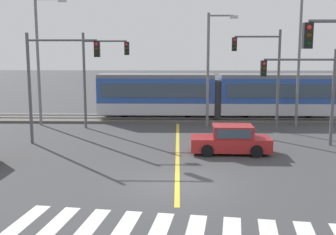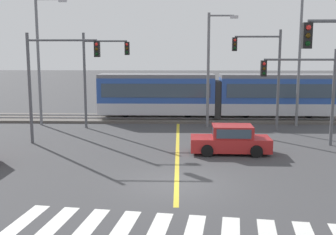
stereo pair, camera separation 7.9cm
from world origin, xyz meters
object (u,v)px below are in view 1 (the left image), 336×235
sedan_crossing (231,140)px  traffic_light_far_right (264,66)px  street_lamp_east (302,49)px  traffic_light_mid_left (53,71)px  street_lamp_centre (211,63)px  light_rail_tram (216,94)px  traffic_light_far_left (98,67)px  traffic_light_mid_right (307,83)px  street_lamp_west (41,54)px

sedan_crossing → traffic_light_far_right: 7.99m
traffic_light_far_right → street_lamp_east: bearing=32.5°
traffic_light_mid_left → street_lamp_centre: 11.08m
light_rail_tram → traffic_light_far_left: bearing=-156.2°
traffic_light_far_left → street_lamp_east: bearing=4.6°
light_rail_tram → traffic_light_mid_right: 10.03m
street_lamp_centre → street_lamp_east: 6.58m
sedan_crossing → street_lamp_east: bearing=54.6°
traffic_light_far_right → street_lamp_centre: 3.71m
light_rail_tram → street_lamp_east: (5.75, -2.61, 3.51)m
traffic_light_mid_right → street_lamp_east: 6.77m
traffic_light_far_right → street_lamp_west: street_lamp_west is taller
traffic_light_far_left → street_lamp_centre: 7.85m
traffic_light_mid_right → street_lamp_centre: bearing=131.1°
traffic_light_far_left → traffic_light_mid_right: (12.85, -5.16, -0.65)m
sedan_crossing → traffic_light_far_right: (2.92, 6.44, 3.71)m
light_rail_tram → traffic_light_far_right: traffic_light_far_right is taller
traffic_light_far_left → traffic_light_mid_right: 13.86m
traffic_light_mid_right → traffic_light_mid_left: 14.57m
traffic_light_mid_right → street_lamp_east: size_ratio=0.56×
traffic_light_far_right → street_lamp_east: size_ratio=0.69×
traffic_light_mid_right → traffic_light_mid_left: (-14.56, 0.12, 0.66)m
street_lamp_east → street_lamp_west: bearing=-179.8°
sedan_crossing → street_lamp_west: size_ratio=0.46×
traffic_light_mid_left → sedan_crossing: bearing=-12.2°
street_lamp_west → street_lamp_east: 18.68m
light_rail_tram → sedan_crossing: light_rail_tram is taller
street_lamp_east → sedan_crossing: bearing=-125.4°
light_rail_tram → traffic_light_mid_left: traffic_light_mid_left is taller
traffic_light_far_right → street_lamp_west: (-15.64, 1.89, 0.79)m
light_rail_tram → street_lamp_east: street_lamp_east is taller
street_lamp_centre → street_lamp_east: size_ratio=0.81×
traffic_light_far_left → street_lamp_west: (-4.37, 1.11, 0.93)m
traffic_light_mid_right → street_lamp_centre: 7.71m
street_lamp_centre → light_rail_tram: bearing=77.1°
traffic_light_far_left → traffic_light_mid_left: 5.32m
traffic_light_far_right → light_rail_tram: bearing=120.9°
street_lamp_centre → traffic_light_far_right: bearing=-21.9°
street_lamp_east → light_rail_tram: bearing=155.6°
sedan_crossing → street_lamp_centre: 8.74m
traffic_light_mid_left → street_lamp_centre: bearing=30.7°
traffic_light_far_left → street_lamp_west: bearing=165.8°
light_rail_tram → sedan_crossing: 11.07m
street_lamp_east → traffic_light_far_right: bearing=-147.5°
traffic_light_far_right → traffic_light_mid_left: (-12.97, -4.26, -0.14)m
traffic_light_far_right → traffic_light_far_left: bearing=176.0°
traffic_light_far_right → street_lamp_centre: bearing=158.1°
street_lamp_west → street_lamp_east: (18.67, 0.05, 0.36)m
traffic_light_far_left → street_lamp_west: 4.61m
traffic_light_far_left → street_lamp_east: street_lamp_east is taller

